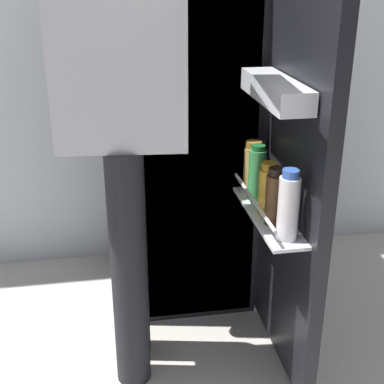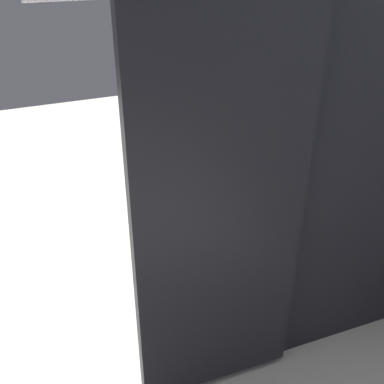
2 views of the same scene
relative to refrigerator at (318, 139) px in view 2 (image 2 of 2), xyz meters
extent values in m
plane|color=#B7B2A8|center=(-0.02, -0.50, -0.81)|extent=(5.91, 5.91, 0.00)
cube|color=black|center=(-0.02, 0.05, 0.00)|extent=(0.60, 0.61, 1.62)
cube|color=white|center=(-0.02, -0.25, 0.00)|extent=(0.56, 0.01, 1.58)
cube|color=white|center=(-0.02, -0.20, 0.10)|extent=(0.52, 0.09, 0.01)
cube|color=black|center=(0.30, -0.54, 0.01)|extent=(0.05, 0.57, 1.58)
cube|color=white|center=(0.21, -0.54, -0.21)|extent=(0.12, 0.50, 0.01)
cylinder|color=silver|center=(0.16, -0.54, -0.15)|extent=(0.01, 0.48, 0.01)
cube|color=white|center=(0.21, -0.54, 0.21)|extent=(0.11, 0.43, 0.07)
cylinder|color=brown|center=(0.21, -0.62, -0.12)|extent=(0.06, 0.06, 0.17)
cylinder|color=black|center=(0.21, -0.62, -0.03)|extent=(0.05, 0.05, 0.03)
cylinder|color=white|center=(0.22, -0.72, -0.11)|extent=(0.07, 0.07, 0.20)
cylinder|color=#335BB2|center=(0.22, -0.72, 0.01)|extent=(0.05, 0.05, 0.02)
cylinder|color=green|center=(0.21, -0.41, -0.12)|extent=(0.06, 0.06, 0.18)
cylinder|color=#195B28|center=(0.21, -0.41, -0.01)|extent=(0.05, 0.05, 0.02)
cylinder|color=gold|center=(0.21, -0.53, -0.13)|extent=(0.06, 0.06, 0.15)
cylinder|color=#BC8419|center=(0.21, -0.53, -0.04)|extent=(0.05, 0.05, 0.03)
cylinder|color=tan|center=(0.22, -0.33, -0.12)|extent=(0.07, 0.07, 0.17)
cylinder|color=#996623|center=(0.22, -0.33, -0.03)|extent=(0.06, 0.06, 0.03)
cylinder|color=black|center=(-0.25, -0.43, -0.38)|extent=(0.12, 0.12, 0.86)
cylinder|color=black|center=(-0.26, -0.57, -0.38)|extent=(0.12, 0.12, 0.86)
cube|color=silver|center=(-0.26, -0.50, 0.35)|extent=(0.41, 0.26, 0.61)
cylinder|color=silver|center=(-0.24, -0.30, 0.33)|extent=(0.08, 0.08, 0.57)
camera|label=1|loc=(-0.31, -2.11, 0.56)|focal=49.80mm
camera|label=2|loc=(1.43, -1.07, 0.80)|focal=45.32mm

